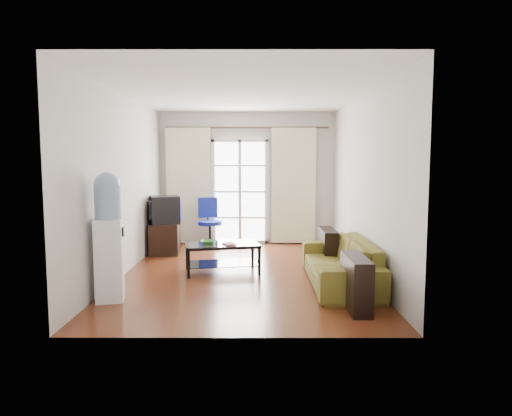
{
  "coord_description": "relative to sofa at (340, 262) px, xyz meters",
  "views": [
    {
      "loc": [
        0.2,
        -6.84,
        1.69
      ],
      "look_at": [
        0.19,
        0.35,
        0.96
      ],
      "focal_mm": 32.0,
      "sensor_mm": 36.0,
      "label": 1
    }
  ],
  "objects": [
    {
      "name": "floor",
      "position": [
        -1.34,
        0.64,
        -0.31
      ],
      "size": [
        5.2,
        5.2,
        0.0
      ],
      "primitive_type": "plane",
      "color": "brown",
      "rests_on": "ground"
    },
    {
      "name": "ceiling",
      "position": [
        -1.34,
        0.64,
        2.39
      ],
      "size": [
        5.2,
        5.2,
        0.0
      ],
      "primitive_type": "plane",
      "rotation": [
        3.14,
        0.0,
        0.0
      ],
      "color": "white",
      "rests_on": "wall_back"
    },
    {
      "name": "wall_back",
      "position": [
        -1.34,
        3.24,
        1.04
      ],
      "size": [
        3.6,
        0.02,
        2.7
      ],
      "primitive_type": "cube",
      "color": "silver",
      "rests_on": "floor"
    },
    {
      "name": "wall_front",
      "position": [
        -1.34,
        -1.96,
        1.04
      ],
      "size": [
        3.6,
        0.02,
        2.7
      ],
      "primitive_type": "cube",
      "color": "silver",
      "rests_on": "floor"
    },
    {
      "name": "wall_left",
      "position": [
        -3.14,
        0.64,
        1.04
      ],
      "size": [
        0.02,
        5.2,
        2.7
      ],
      "primitive_type": "cube",
      "color": "silver",
      "rests_on": "floor"
    },
    {
      "name": "wall_right",
      "position": [
        0.46,
        0.64,
        1.04
      ],
      "size": [
        0.02,
        5.2,
        2.7
      ],
      "primitive_type": "cube",
      "color": "silver",
      "rests_on": "floor"
    },
    {
      "name": "french_door",
      "position": [
        -1.49,
        3.19,
        0.77
      ],
      "size": [
        1.16,
        0.06,
        2.15
      ],
      "color": "white",
      "rests_on": "wall_back"
    },
    {
      "name": "curtain_rod",
      "position": [
        -1.34,
        3.14,
        2.07
      ],
      "size": [
        3.3,
        0.04,
        0.04
      ],
      "primitive_type": "cylinder",
      "rotation": [
        0.0,
        1.57,
        0.0
      ],
      "color": "#4C3F2D",
      "rests_on": "wall_back"
    },
    {
      "name": "curtain_left",
      "position": [
        -2.54,
        3.12,
        0.89
      ],
      "size": [
        0.9,
        0.07,
        2.35
      ],
      "primitive_type": "cube",
      "color": "#EDECBE",
      "rests_on": "curtain_rod"
    },
    {
      "name": "curtain_right",
      "position": [
        -0.39,
        3.12,
        0.89
      ],
      "size": [
        0.9,
        0.07,
        2.35
      ],
      "primitive_type": "cube",
      "color": "#EDECBE",
      "rests_on": "curtain_rod"
    },
    {
      "name": "radiator",
      "position": [
        -0.54,
        3.14,
        0.02
      ],
      "size": [
        0.64,
        0.12,
        0.64
      ],
      "primitive_type": "cube",
      "color": "#9B9B9E",
      "rests_on": "floor"
    },
    {
      "name": "sofa",
      "position": [
        0.0,
        0.0,
        0.0
      ],
      "size": [
        2.11,
        0.83,
        0.62
      ],
      "primitive_type": "imported",
      "rotation": [
        0.0,
        0.0,
        -1.57
      ],
      "color": "brown",
      "rests_on": "floor"
    },
    {
      "name": "coffee_table",
      "position": [
        -1.68,
        0.67,
        -0.02
      ],
      "size": [
        1.21,
        0.83,
        0.45
      ],
      "rotation": [
        0.0,
        0.0,
        0.19
      ],
      "color": "silver",
      "rests_on": "floor"
    },
    {
      "name": "bowl",
      "position": [
        -1.88,
        0.61,
        0.17
      ],
      "size": [
        0.27,
        0.27,
        0.06
      ],
      "primitive_type": "imported",
      "rotation": [
        0.0,
        0.0,
        -0.07
      ],
      "color": "#30864B",
      "rests_on": "coffee_table"
    },
    {
      "name": "book",
      "position": [
        -1.64,
        0.53,
        0.15
      ],
      "size": [
        0.32,
        0.34,
        0.02
      ],
      "primitive_type": "imported",
      "rotation": [
        0.0,
        0.0,
        0.37
      ],
      "color": "#B52916",
      "rests_on": "coffee_table"
    },
    {
      "name": "remote",
      "position": [
        -1.87,
        0.72,
        0.15
      ],
      "size": [
        0.15,
        0.09,
        0.02
      ],
      "primitive_type": "cube",
      "rotation": [
        0.0,
        0.0,
        0.39
      ],
      "color": "black",
      "rests_on": "coffee_table"
    },
    {
      "name": "tv_stand",
      "position": [
        -2.86,
        2.18,
        -0.02
      ],
      "size": [
        0.59,
        0.82,
        0.57
      ],
      "primitive_type": "cube",
      "rotation": [
        0.0,
        0.0,
        0.1
      ],
      "color": "black",
      "rests_on": "floor"
    },
    {
      "name": "crt_tv",
      "position": [
        -2.86,
        2.11,
        0.51
      ],
      "size": [
        0.65,
        0.66,
        0.5
      ],
      "rotation": [
        0.0,
        0.0,
        0.3
      ],
      "color": "black",
      "rests_on": "tv_stand"
    },
    {
      "name": "task_chair",
      "position": [
        -2.08,
        2.78,
        -0.02
      ],
      "size": [
        0.83,
        0.83,
        0.97
      ],
      "rotation": [
        0.0,
        0.0,
        0.3
      ],
      "color": "black",
      "rests_on": "floor"
    },
    {
      "name": "water_cooler",
      "position": [
        -2.93,
        -0.78,
        0.51
      ],
      "size": [
        0.38,
        0.38,
        1.56
      ],
      "rotation": [
        0.0,
        0.0,
        0.2
      ],
      "color": "white",
      "rests_on": "floor"
    }
  ]
}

